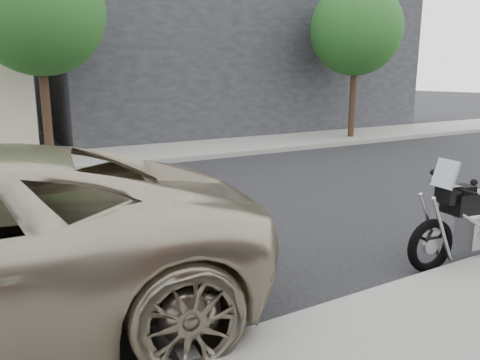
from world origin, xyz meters
The scene contains 5 objects.
ground centered at (0.00, 0.00, 0.00)m, with size 120.00×120.00×0.00m, color black.
far_sidewalk centered at (0.00, -6.50, 0.07)m, with size 44.00×3.00×0.15m, color gray.
far_building_dark centered at (-7.00, -13.50, 3.50)m, with size 16.00×11.00×7.00m.
street_tree_left centered at (-9.00, -6.00, 4.14)m, with size 3.40×3.40×5.70m.
street_tree_mid centered at (2.00, -6.00, 4.14)m, with size 3.40×3.40×5.70m.
Camera 1 is at (3.91, 7.44, 2.50)m, focal length 35.00 mm.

